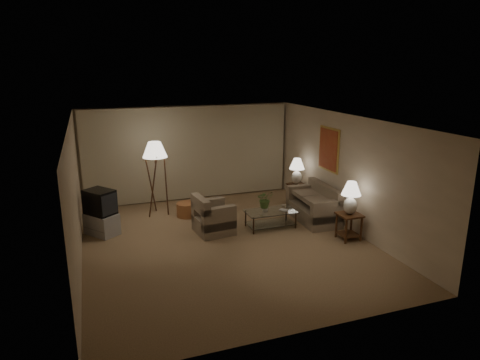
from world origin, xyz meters
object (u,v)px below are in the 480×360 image
armchair (214,218)px  vase (265,209)px  sofa (313,207)px  tv_cabinet (102,224)px  side_table_near (349,222)px  floor_lamp (156,177)px  side_table_far (296,191)px  table_lamp_near (351,195)px  coffee_table (271,216)px  crt_tv (100,202)px  table_lamp_far (297,169)px  ottoman (187,210)px

armchair → vase: size_ratio=6.69×
armchair → sofa: bearing=-97.3°
tv_cabinet → side_table_near: bearing=30.0°
armchair → floor_lamp: floor_lamp is taller
vase → armchair: bearing=173.0°
side_table_far → table_lamp_near: (0.00, -2.60, 0.65)m
table_lamp_near → floor_lamp: size_ratio=0.39×
floor_lamp → vase: bearing=-39.0°
coffee_table → crt_tv: size_ratio=1.51×
coffee_table → vase: 0.26m
side_table_near → table_lamp_far: 2.67m
table_lamp_near → ottoman: size_ratio=1.39×
floor_lamp → ottoman: 1.15m
tv_cabinet → crt_tv: crt_tv is taller
side_table_near → table_lamp_near: size_ratio=0.81×
armchair → coffee_table: bearing=-102.5°
coffee_table → crt_tv: 3.98m
table_lamp_near → crt_tv: 5.64m
side_table_near → crt_tv: crt_tv is taller
table_lamp_far → vase: table_lamp_far is taller
table_lamp_far → vase: 2.09m
table_lamp_near → floor_lamp: bearing=140.7°
tv_cabinet → floor_lamp: bearing=85.4°
side_table_far → vase: (-1.51, -1.35, 0.10)m
crt_tv → ottoman: 2.27m
sofa → vase: bearing=-83.2°
side_table_far → tv_cabinet: size_ratio=0.68×
ottoman → side_table_near: bearing=-41.2°
tv_cabinet → coffee_table: bearing=39.3°
side_table_near → table_lamp_far: (0.00, 2.60, 0.62)m
sofa → tv_cabinet: 5.12m
table_lamp_far → crt_tv: size_ratio=0.90×
sofa → coffee_table: size_ratio=1.37×
tv_cabinet → vase: (3.69, -0.91, 0.24)m
table_lamp_near → crt_tv: size_ratio=0.92×
sofa → table_lamp_near: 1.52m
side_table_near → table_lamp_far: size_ratio=0.83×
floor_lamp → vase: floor_lamp is taller
floor_lamp → ottoman: (0.69, -0.39, -0.83)m
table_lamp_far → tv_cabinet: bearing=-175.2°
armchair → crt_tv: bearing=66.7°
floor_lamp → ottoman: floor_lamp is taller
ottoman → crt_tv: bearing=-165.8°
side_table_far → crt_tv: crt_tv is taller
floor_lamp → crt_tv: bearing=-147.1°
side_table_far → floor_lamp: 3.85m
side_table_far → ottoman: side_table_far is taller
sofa → table_lamp_near: table_lamp_near is taller
ottoman → tv_cabinet: bearing=-165.8°
table_lamp_near → vase: (-1.51, 1.25, -0.55)m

